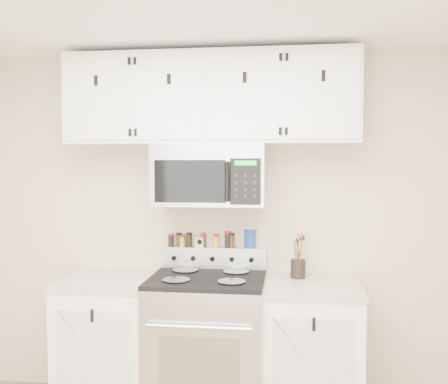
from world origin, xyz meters
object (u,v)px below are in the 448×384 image
at_px(microwave, 210,175).
at_px(salt_canister, 250,238).
at_px(utensil_crock, 298,267).
at_px(range, 207,344).

bearing_deg(microwave, salt_canister, 30.40).
bearing_deg(salt_canister, utensil_crock, -20.01).
relative_size(utensil_crock, salt_canister, 1.97).
xyz_separation_m(utensil_crock, salt_canister, (-0.34, 0.12, 0.18)).
distance_m(range, utensil_crock, 0.81).
xyz_separation_m(range, salt_canister, (0.27, 0.28, 0.69)).
relative_size(range, microwave, 1.45).
distance_m(range, microwave, 1.15).
xyz_separation_m(microwave, salt_canister, (0.26, 0.16, -0.45)).
bearing_deg(utensil_crock, microwave, -177.00).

